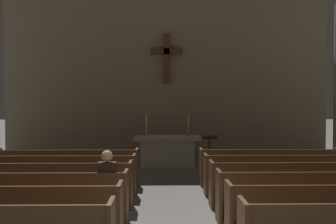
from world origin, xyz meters
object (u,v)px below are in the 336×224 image
Objects in this scene: candlestick_right at (188,129)px; lone_worshipper at (108,185)px; pew_left_row_3 at (25,198)px; pew_right_row_5 at (283,174)px; pew_left_row_4 at (43,185)px; altar at (167,150)px; lectern at (209,155)px; pew_right_row_4 at (298,184)px; pew_right_row_3 at (318,196)px; pew_left_row_6 at (67,167)px; pew_left_row_5 at (56,175)px; pew_left_row_2 at (1,215)px; pew_right_row_6 at (270,167)px; candlestick_left at (146,129)px.

candlestick_right reaches higher than lone_worshipper.
pew_right_row_5 is (5.23, 2.10, 0.00)m from pew_left_row_3.
pew_left_row_4 is 5.73m from altar.
pew_left_row_3 is at bearing -128.08° from lectern.
pew_left_row_4 is 1.00× the size of pew_right_row_4.
pew_right_row_3 is 6.48m from candlestick_right.
pew_left_row_6 is (0.00, 3.15, 0.00)m from pew_left_row_3.
pew_left_row_5 is 2.53m from lone_worshipper.
pew_left_row_2 is 1.00× the size of pew_right_row_5.
pew_left_row_6 and pew_right_row_5 have the same top height.
altar is (-2.61, 6.14, 0.06)m from pew_right_row_3.
pew_left_row_5 is at bearing -90.00° from pew_left_row_6.
pew_left_row_6 is at bearing 90.00° from pew_left_row_4.
pew_left_row_2 is 2.75× the size of lone_worshipper.
pew_left_row_2 is 1.00× the size of pew_left_row_5.
lone_worshipper is at bearing -106.91° from candlestick_right.
pew_left_row_3 and pew_left_row_5 have the same top height.
pew_left_row_6 is 5.63m from pew_right_row_4.
altar is at bearing 70.02° from pew_left_row_2.
pew_left_row_4 is at bearing -123.04° from candlestick_right.
pew_right_row_5 is 1.00× the size of pew_right_row_6.
pew_right_row_5 is 4.54m from candlestick_right.
lone_worshipper is (1.46, -2.06, 0.22)m from pew_left_row_5.
candlestick_left and candlestick_right have the same top height.
candlestick_left is at bearing 118.35° from pew_right_row_3.
lone_worshipper reaches higher than lectern.
pew_left_row_6 is at bearing -137.87° from candlestick_right.
candlestick_right reaches higher than pew_left_row_3.
lone_worshipper is at bearing -64.85° from pew_left_row_6.
pew_right_row_5 is at bearing -11.34° from pew_left_row_6.
pew_right_row_3 and pew_right_row_6 have the same top height.
lectern reaches higher than altar.
pew_left_row_6 is (0.00, 4.19, 0.00)m from pew_left_row_2.
pew_left_row_4 is 5.50m from candlestick_left.
pew_right_row_4 is 1.00× the size of pew_right_row_5.
pew_left_row_3 is 5.23m from pew_right_row_3.
pew_right_row_4 is at bearing -90.00° from pew_right_row_5.
pew_left_row_4 is 5.14× the size of candlestick_right.
lectern is at bearing 24.91° from pew_left_row_6.
lone_worshipper is at bearing -116.21° from lectern.
lectern is at bearing 115.46° from pew_right_row_5.
pew_right_row_3 is at bearing -61.65° from candlestick_left.
pew_right_row_3 is 3.78m from lone_worshipper.
pew_left_row_5 is 5.14× the size of candlestick_right.
altar is (2.61, 3.00, 0.06)m from pew_left_row_6.
pew_left_row_5 is at bearing -168.66° from pew_right_row_6.
candlestick_right is at bearing 122.56° from pew_right_row_6.
altar is (-2.61, 5.09, 0.06)m from pew_right_row_4.
lone_worshipper is (-0.46, -6.10, -0.54)m from candlestick_left.
candlestick_left is at bearing 64.68° from pew_left_row_5.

